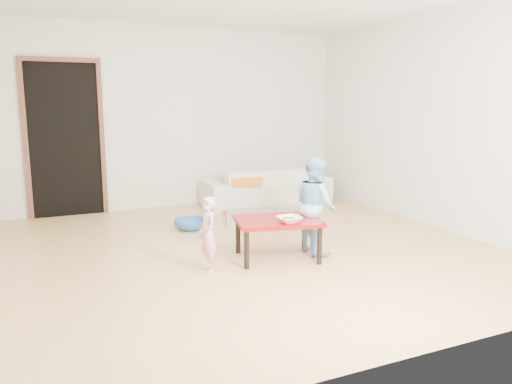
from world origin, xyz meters
TOP-DOWN VIEW (x-y plane):
  - floor at (0.00, 0.00)m, footprint 5.00×5.00m
  - back_wall at (0.00, 2.50)m, footprint 5.00×0.02m
  - right_wall at (2.50, 0.00)m, footprint 0.02×5.00m
  - doorway at (-1.60, 2.48)m, footprint 1.02×0.08m
  - sofa at (1.19, 2.05)m, footprint 1.93×0.79m
  - cushion at (0.74, 1.83)m, footprint 0.54×0.50m
  - red_table at (0.14, -0.41)m, footprint 0.93×0.78m
  - bowl at (0.18, -0.59)m, footprint 0.23×0.23m
  - broccoli at (0.18, -0.59)m, footprint 0.12×0.12m
  - child_pink at (-0.61, -0.49)m, footprint 0.17×0.26m
  - child_blue at (0.59, -0.37)m, footprint 0.38×0.49m
  - basin at (-0.31, 1.05)m, footprint 0.41×0.41m
  - blanket at (0.78, 1.11)m, footprint 1.37×1.26m

SIDE VIEW (x-z plane):
  - floor at x=0.00m, z-range -0.01..0.01m
  - blanket at x=0.78m, z-range 0.00..0.06m
  - basin at x=-0.31m, z-range 0.00..0.13m
  - red_table at x=0.14m, z-range 0.00..0.41m
  - sofa at x=1.19m, z-range 0.00..0.56m
  - child_pink at x=-0.61m, z-range 0.00..0.70m
  - cushion at x=0.74m, z-range 0.37..0.49m
  - broccoli at x=0.18m, z-range 0.41..0.46m
  - bowl at x=0.18m, z-range 0.41..0.46m
  - child_blue at x=0.59m, z-range 0.00..1.00m
  - doorway at x=-1.60m, z-range -0.03..2.08m
  - back_wall at x=0.00m, z-range 0.00..2.60m
  - right_wall at x=2.50m, z-range 0.00..2.60m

